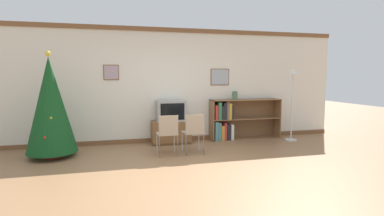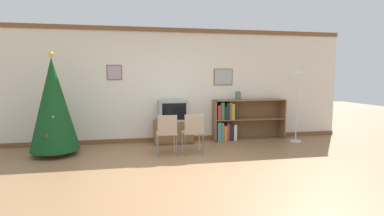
# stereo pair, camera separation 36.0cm
# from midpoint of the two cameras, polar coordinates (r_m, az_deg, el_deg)

# --- Properties ---
(ground_plane) EXTENTS (24.00, 24.00, 0.00)m
(ground_plane) POSITION_cam_midpoint_polar(r_m,az_deg,el_deg) (4.92, 1.93, -12.53)
(ground_plane) COLOR #936B47
(wall_back) EXTENTS (8.78, 0.11, 2.70)m
(wall_back) POSITION_cam_midpoint_polar(r_m,az_deg,el_deg) (7.21, -2.66, 4.33)
(wall_back) COLOR silver
(wall_back) RESTS_ON ground_plane
(christmas_tree) EXTENTS (0.94, 0.94, 2.04)m
(christmas_tree) POSITION_cam_midpoint_polar(r_m,az_deg,el_deg) (6.42, -23.46, 0.62)
(christmas_tree) COLOR maroon
(christmas_tree) RESTS_ON ground_plane
(tv_console) EXTENTS (0.90, 0.44, 0.53)m
(tv_console) POSITION_cam_midpoint_polar(r_m,az_deg,el_deg) (7.04, -2.14, -4.58)
(tv_console) COLOR brown
(tv_console) RESTS_ON ground_plane
(television) EXTENTS (0.67, 0.43, 0.48)m
(television) POSITION_cam_midpoint_polar(r_m,az_deg,el_deg) (6.96, -2.16, -0.49)
(television) COLOR #9E9E99
(television) RESTS_ON tv_console
(folding_chair_left) EXTENTS (0.40, 0.40, 0.82)m
(folding_chair_left) POSITION_cam_midpoint_polar(r_m,az_deg,el_deg) (5.91, -3.05, -4.63)
(folding_chair_left) COLOR tan
(folding_chair_left) RESTS_ON ground_plane
(folding_chair_right) EXTENTS (0.40, 0.40, 0.82)m
(folding_chair_right) POSITION_cam_midpoint_polar(r_m,az_deg,el_deg) (6.00, 1.96, -4.45)
(folding_chair_right) COLOR tan
(folding_chair_right) RESTS_ON ground_plane
(bookshelf) EXTENTS (1.80, 0.36, 1.00)m
(bookshelf) POSITION_cam_midpoint_polar(r_m,az_deg,el_deg) (7.45, 9.75, -2.47)
(bookshelf) COLOR olive
(bookshelf) RESTS_ON ground_plane
(vase) EXTENTS (0.13, 0.13, 0.20)m
(vase) POSITION_cam_midpoint_polar(r_m,az_deg,el_deg) (7.40, 10.15, 2.35)
(vase) COLOR #47664C
(vase) RESTS_ON bookshelf
(standing_lamp) EXTENTS (0.28, 0.28, 1.74)m
(standing_lamp) POSITION_cam_midpoint_polar(r_m,az_deg,el_deg) (7.58, 20.75, 3.92)
(standing_lamp) COLOR silver
(standing_lamp) RESTS_ON ground_plane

